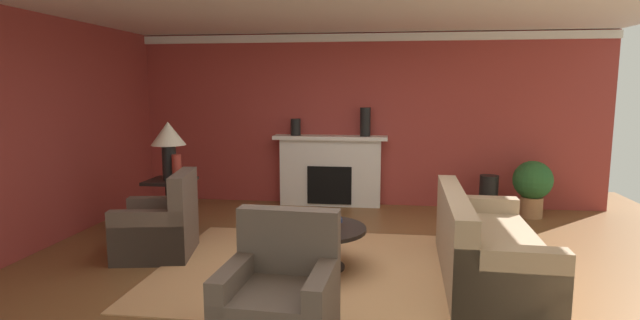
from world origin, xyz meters
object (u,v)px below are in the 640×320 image
object	(u,v)px
potted_plant	(533,184)
vase_on_side_table	(177,168)
sofa	(485,249)
coffee_table	(318,238)
armchair_facing_fireplace	(280,302)
vase_mantel_left	(296,127)
fireplace	(330,172)
side_table	(171,202)
vase_tall_corner	(488,195)
table_lamp	(168,139)
armchair_near_window	(160,229)
vase_mantel_right	(365,122)

from	to	relation	value
potted_plant	vase_on_side_table	bearing A→B (deg)	-161.92
sofa	coffee_table	world-z (taller)	sofa
armchair_facing_fireplace	vase_mantel_left	size ratio (longest dim) A/B	3.60
vase_mantel_left	fireplace	bearing A→B (deg)	5.11
coffee_table	side_table	xyz separation A→B (m)	(-2.09, 1.08, 0.06)
fireplace	vase_mantel_left	distance (m)	0.91
vase_tall_corner	potted_plant	bearing A→B (deg)	-5.18
vase_mantel_left	sofa	bearing A→B (deg)	-49.65
armchair_facing_fireplace	fireplace	bearing A→B (deg)	91.66
sofa	table_lamp	xyz separation A→B (m)	(-3.76, 1.12, 0.93)
vase_mantel_left	armchair_near_window	bearing A→B (deg)	-112.19
armchair_near_window	table_lamp	world-z (taller)	table_lamp
vase_mantel_left	vase_on_side_table	size ratio (longest dim) A/B	0.77
table_lamp	potted_plant	world-z (taller)	table_lamp
armchair_facing_fireplace	coffee_table	xyz separation A→B (m)	(0.07, 1.54, 0.03)
fireplace	vase_mantel_left	world-z (taller)	vase_mantel_left
armchair_near_window	vase_on_side_table	xyz separation A→B (m)	(-0.12, 0.78, 0.56)
fireplace	armchair_near_window	distance (m)	3.14
side_table	table_lamp	distance (m)	0.82
fireplace	table_lamp	size ratio (longest dim) A/B	2.40
vase_on_side_table	fireplace	bearing A→B (deg)	47.55
coffee_table	vase_on_side_table	distance (m)	2.23
fireplace	vase_on_side_table	xyz separation A→B (m)	(-1.74, -1.90, 0.34)
armchair_facing_fireplace	potted_plant	distance (m)	4.96
sofa	armchair_facing_fireplace	size ratio (longest dim) A/B	2.24
sofa	coffee_table	xyz separation A→B (m)	(-1.67, 0.04, 0.04)
armchair_near_window	vase_mantel_right	distance (m)	3.57
sofa	vase_tall_corner	bearing A→B (deg)	78.42
armchair_near_window	potted_plant	bearing A→B (deg)	26.70
table_lamp	vase_mantel_right	world-z (taller)	vase_mantel_right
vase_mantel_right	potted_plant	distance (m)	2.61
vase_mantel_right	potted_plant	world-z (taller)	vase_mantel_right
fireplace	potted_plant	distance (m)	3.02
armchair_facing_fireplace	coffee_table	bearing A→B (deg)	87.31
armchair_near_window	armchair_facing_fireplace	distance (m)	2.45
fireplace	coffee_table	world-z (taller)	fireplace
fireplace	vase_mantel_right	xyz separation A→B (m)	(0.55, -0.05, 0.82)
table_lamp	vase_mantel_left	size ratio (longest dim) A/B	2.84
potted_plant	vase_mantel_left	bearing A→B (deg)	175.10
fireplace	table_lamp	xyz separation A→B (m)	(-1.89, -1.78, 0.69)
vase_mantel_left	table_lamp	bearing A→B (deg)	-127.71
armchair_near_window	side_table	distance (m)	0.94
table_lamp	potted_plant	bearing A→B (deg)	16.27
vase_tall_corner	vase_on_side_table	bearing A→B (deg)	-158.85
armchair_facing_fireplace	vase_tall_corner	xyz separation A→B (m)	(2.27, 4.10, -0.01)
side_table	coffee_table	bearing A→B (deg)	-27.34
armchair_facing_fireplace	table_lamp	distance (m)	3.43
sofa	coffee_table	distance (m)	1.67
armchair_facing_fireplace	armchair_near_window	bearing A→B (deg)	135.54
vase_tall_corner	vase_mantel_right	xyz separation A→B (m)	(-1.85, 0.25, 1.05)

